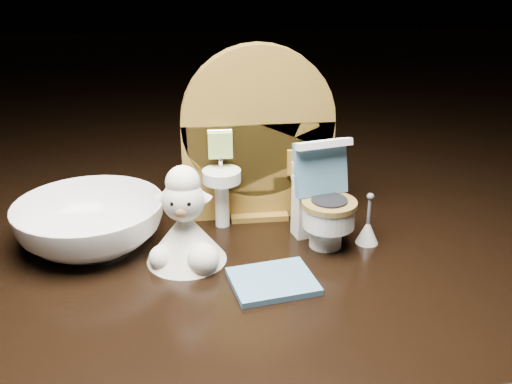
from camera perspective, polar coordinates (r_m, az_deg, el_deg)
The scene contains 6 objects.
backdrop_panel at distance 0.49m, azimuth 0.12°, elevation 4.75°, with size 0.13×0.05×0.15m.
toy_toilet at distance 0.46m, azimuth 6.68°, elevation -1.40°, with size 0.05×0.06×0.09m.
bath_mat at distance 0.41m, azimuth 1.69°, elevation -8.91°, with size 0.06×0.05×0.00m, color teal.
toilet_brush at distance 0.47m, azimuth 11.10°, elevation -3.74°, with size 0.02×0.02×0.04m.
plush_lamb at distance 0.43m, azimuth -7.08°, elevation -3.71°, with size 0.06×0.06×0.08m.
ceramic_bowl at distance 0.47m, azimuth -16.22°, elevation -3.06°, with size 0.12×0.12×0.04m, color white.
Camera 1 is at (-0.06, -0.39, 0.22)m, focal length 40.00 mm.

